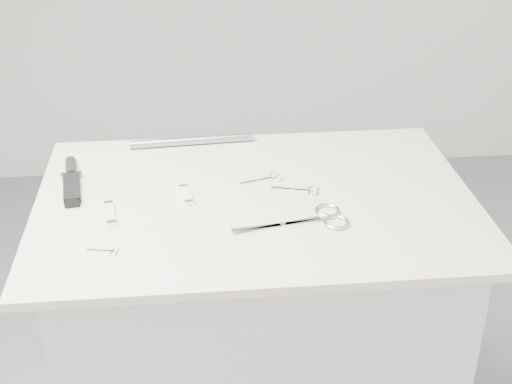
{
  "coord_description": "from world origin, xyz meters",
  "views": [
    {
      "loc": [
        -0.14,
        -1.42,
        1.71
      ],
      "look_at": [
        0.0,
        0.03,
        0.92
      ],
      "focal_mm": 50.0,
      "sensor_mm": 36.0,
      "label": 1
    }
  ],
  "objects": [
    {
      "name": "embroidery_scissors_a",
      "position": [
        0.11,
        0.02,
        0.92
      ],
      "size": [
        0.11,
        0.06,
        0.0
      ],
      "rotation": [
        0.0,
        0.0,
        -0.27
      ],
      "color": "silver",
      "rests_on": "display_board"
    },
    {
      "name": "tiny_scissors",
      "position": [
        -0.32,
        -0.19,
        0.92
      ],
      "size": [
        0.06,
        0.03,
        0.0
      ],
      "rotation": [
        0.0,
        0.0,
        -0.21
      ],
      "color": "silver",
      "rests_on": "display_board"
    },
    {
      "name": "embroidery_scissors_b",
      "position": [
        0.04,
        0.09,
        0.92
      ],
      "size": [
        0.11,
        0.06,
        0.0
      ],
      "rotation": [
        0.0,
        0.0,
        0.3
      ],
      "color": "silver",
      "rests_on": "display_board"
    },
    {
      "name": "pocket_knife_a",
      "position": [
        -0.32,
        -0.05,
        0.93
      ],
      "size": [
        0.03,
        0.1,
        0.01
      ],
      "rotation": [
        0.0,
        0.0,
        1.72
      ],
      "color": "beige",
      "rests_on": "display_board"
    },
    {
      "name": "large_shears",
      "position": [
        0.12,
        -0.12,
        0.92
      ],
      "size": [
        0.25,
        0.11,
        0.01
      ],
      "rotation": [
        0.0,
        0.0,
        0.19
      ],
      "color": "silver",
      "rests_on": "display_board"
    },
    {
      "name": "plinth",
      "position": [
        0.0,
        0.0,
        0.45
      ],
      "size": [
        0.9,
        0.6,
        0.9
      ],
      "primitive_type": "cube",
      "color": "beige",
      "rests_on": "ground"
    },
    {
      "name": "sheathed_knife",
      "position": [
        -0.43,
        0.12,
        0.93
      ],
      "size": [
        0.06,
        0.22,
        0.03
      ],
      "rotation": [
        0.0,
        0.0,
        1.71
      ],
      "color": "black",
      "rests_on": "display_board"
    },
    {
      "name": "metal_rail",
      "position": [
        -0.14,
        0.3,
        0.93
      ],
      "size": [
        0.33,
        0.04,
        0.02
      ],
      "primitive_type": "cylinder",
      "rotation": [
        0.0,
        1.57,
        0.07
      ],
      "color": "gray",
      "rests_on": "display_board"
    },
    {
      "name": "pocket_knife_b",
      "position": [
        -0.16,
        0.02,
        0.93
      ],
      "size": [
        0.03,
        0.09,
        0.01
      ],
      "rotation": [
        0.0,
        0.0,
        1.73
      ],
      "color": "beige",
      "rests_on": "display_board"
    },
    {
      "name": "display_board",
      "position": [
        0.0,
        0.0,
        0.91
      ],
      "size": [
        1.0,
        0.7,
        0.02
      ],
      "primitive_type": "cube",
      "color": "beige",
      "rests_on": "plinth"
    }
  ]
}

